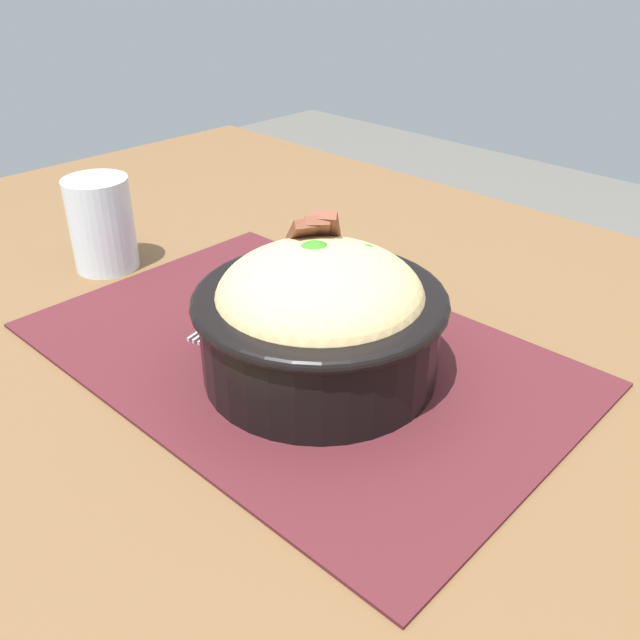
# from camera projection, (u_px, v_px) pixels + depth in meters

# --- Properties ---
(table) EXTENTS (1.36, 0.91, 0.75)m
(table) POSITION_uv_depth(u_px,v_px,m) (313.00, 405.00, 0.64)
(table) COLOR brown
(table) RESTS_ON ground_plane
(placemat) EXTENTS (0.48, 0.32, 0.00)m
(placemat) POSITION_uv_depth(u_px,v_px,m) (297.00, 353.00, 0.60)
(placemat) COLOR #47191E
(placemat) RESTS_ON table
(bowl) EXTENTS (0.22, 0.22, 0.13)m
(bowl) POSITION_uv_depth(u_px,v_px,m) (320.00, 315.00, 0.55)
(bowl) COLOR black
(bowl) RESTS_ON placemat
(fork) EXTENTS (0.04, 0.13, 0.00)m
(fork) POSITION_uv_depth(u_px,v_px,m) (234.00, 316.00, 0.66)
(fork) COLOR #B5B5B5
(fork) RESTS_ON placemat
(drinking_glass) EXTENTS (0.07, 0.07, 0.10)m
(drinking_glass) POSITION_uv_depth(u_px,v_px,m) (103.00, 230.00, 0.74)
(drinking_glass) COLOR silver
(drinking_glass) RESTS_ON table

